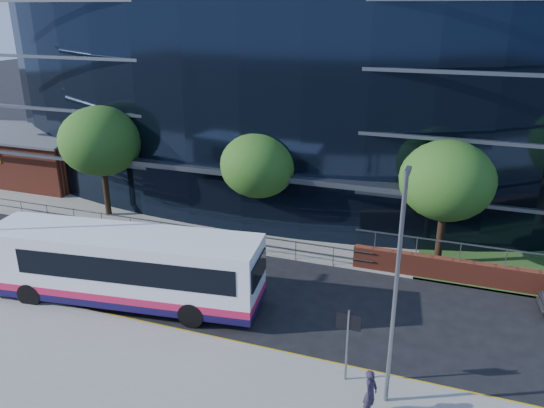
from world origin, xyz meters
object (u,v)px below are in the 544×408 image
at_px(city_bus, 126,267).
at_px(tree_far_c, 447,181).
at_px(tree_far_a, 101,141).
at_px(streetlight_east, 396,287).
at_px(street_sign, 348,331).
at_px(tree_far_b, 259,165).
at_px(brick_pavilion, 42,156).
at_px(pedestrian, 370,393).

bearing_deg(city_bus, tree_far_c, 26.22).
relative_size(tree_far_a, streetlight_east, 0.87).
xyz_separation_m(tree_far_c, city_bus, (-12.82, -8.45, -2.77)).
height_order(street_sign, tree_far_b, tree_far_b).
distance_m(tree_far_b, streetlight_east, 14.74).
xyz_separation_m(streetlight_east, city_bus, (-11.82, 2.72, -2.68)).
height_order(street_sign, tree_far_c, tree_far_c).
height_order(tree_far_a, tree_far_b, tree_far_a).
height_order(streetlight_east, city_bus, streetlight_east).
relative_size(tree_far_b, streetlight_east, 0.76).
xyz_separation_m(street_sign, streetlight_east, (1.50, -0.59, 2.29)).
bearing_deg(brick_pavilion, street_sign, -29.65).
height_order(tree_far_b, tree_far_c, tree_far_c).
bearing_deg(tree_far_b, pedestrian, -55.55).
xyz_separation_m(brick_pavilion, street_sign, (26.50, -15.09, 0.21)).
distance_m(city_bus, pedestrian, 11.97).
xyz_separation_m(city_bus, pedestrian, (11.40, -3.55, -0.80)).
relative_size(brick_pavilion, streetlight_east, 1.08).
distance_m(tree_far_a, streetlight_east, 22.05).
height_order(brick_pavilion, pedestrian, brick_pavilion).
relative_size(streetlight_east, city_bus, 0.64).
relative_size(brick_pavilion, city_bus, 0.69).
distance_m(street_sign, city_bus, 10.55).
relative_size(tree_far_a, tree_far_c, 1.07).
distance_m(tree_far_c, streetlight_east, 11.22).
bearing_deg(brick_pavilion, tree_far_b, -11.88).
relative_size(streetlight_east, pedestrian, 4.90).
bearing_deg(street_sign, brick_pavilion, 150.35).
relative_size(street_sign, pedestrian, 1.72).
xyz_separation_m(tree_far_a, streetlight_east, (19.00, -11.17, -0.42)).
bearing_deg(tree_far_c, street_sign, -103.29).
distance_m(street_sign, pedestrian, 2.14).
bearing_deg(city_bus, tree_far_a, 123.19).
height_order(tree_far_a, tree_far_c, tree_far_a).
xyz_separation_m(streetlight_east, pedestrian, (-0.42, -0.83, -3.47)).
bearing_deg(city_bus, streetlight_east, -20.15).
height_order(city_bus, pedestrian, city_bus).
relative_size(city_bus, pedestrian, 7.67).
bearing_deg(brick_pavilion, streetlight_east, -29.24).
relative_size(street_sign, city_bus, 0.22).
xyz_separation_m(street_sign, tree_far_c, (2.50, 10.59, 2.39)).
bearing_deg(pedestrian, brick_pavilion, 73.73).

